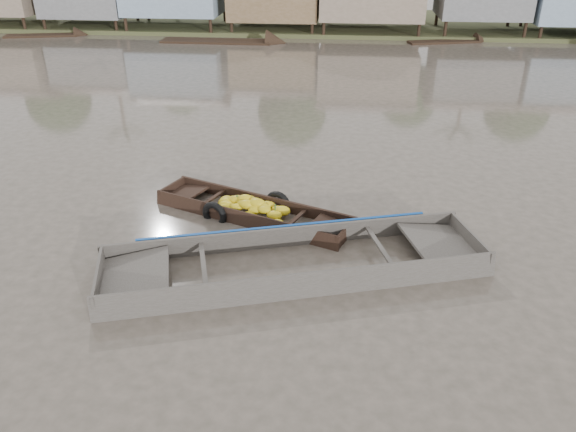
{
  "coord_description": "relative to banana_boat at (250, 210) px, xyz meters",
  "views": [
    {
      "loc": [
        0.94,
        -9.57,
        6.65
      ],
      "look_at": [
        -0.15,
        1.45,
        0.8
      ],
      "focal_mm": 35.0,
      "sensor_mm": 36.0,
      "label": 1
    }
  ],
  "objects": [
    {
      "name": "distant_boats",
      "position": [
        14.45,
        21.49,
        0.08
      ],
      "size": [
        46.33,
        14.37,
        1.38
      ],
      "color": "black",
      "rests_on": "ground"
    },
    {
      "name": "banana_boat",
      "position": [
        0.0,
        0.0,
        0.0
      ],
      "size": [
        5.3,
        3.15,
        0.75
      ],
      "rotation": [
        0.0,
        0.0,
        -0.39
      ],
      "color": "black",
      "rests_on": "ground"
    },
    {
      "name": "viewer_boat",
      "position": [
        1.36,
        -2.37,
        -0.06
      ],
      "size": [
        8.45,
        4.4,
        0.66
      ],
      "rotation": [
        0.0,
        0.0,
        0.29
      ],
      "color": "#3B3632",
      "rests_on": "ground"
    },
    {
      "name": "ground",
      "position": [
        1.26,
        -2.9,
        -0.14
      ],
      "size": [
        120.0,
        120.0,
        0.0
      ],
      "primitive_type": "plane",
      "color": "#464036",
      "rests_on": "ground"
    }
  ]
}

